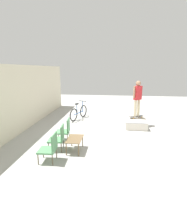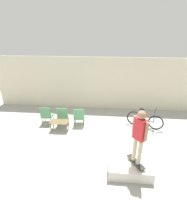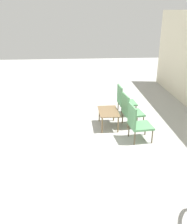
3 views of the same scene
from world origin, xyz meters
The scene contains 5 objects.
ground_plane centered at (0.00, 0.00, 0.00)m, with size 24.00×24.00×0.00m, color #A8A8A3.
coffee_table centered at (-1.50, 1.41, 0.40)m, with size 0.84×0.52×0.46m.
patio_chair_left centered at (-2.31, 1.99, 0.48)m, with size 0.55×0.55×0.92m.
patio_chair_center centered at (-1.49, 1.99, 0.48)m, with size 0.58×0.58×0.92m.
patio_chair_right centered at (-0.67, 1.99, 0.48)m, with size 0.57×0.57×0.92m.
Camera 3 is at (4.69, 0.51, 2.97)m, focal length 40.00 mm.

